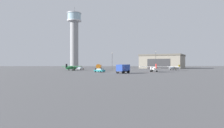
% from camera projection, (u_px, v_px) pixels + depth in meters
% --- Properties ---
extents(ground_plane, '(400.00, 400.00, 0.00)m').
position_uv_depth(ground_plane, '(109.00, 73.00, 69.42)').
color(ground_plane, '#545456').
extents(control_tower, '(10.08, 10.08, 42.95)m').
position_uv_depth(control_tower, '(74.00, 35.00, 141.94)').
color(control_tower, gray).
rests_on(control_tower, ground_plane).
extents(hangar, '(35.06, 33.66, 9.38)m').
position_uv_depth(hangar, '(163.00, 61.00, 138.37)').
color(hangar, gray).
rests_on(hangar, ground_plane).
extents(airplane_silver, '(6.95, 8.84, 2.63)m').
position_uv_depth(airplane_silver, '(174.00, 68.00, 96.17)').
color(airplane_silver, '#B7BABF').
rests_on(airplane_silver, ground_plane).
extents(airplane_white, '(10.47, 8.23, 3.09)m').
position_uv_depth(airplane_white, '(154.00, 68.00, 76.43)').
color(airplane_white, white).
rests_on(airplane_white, ground_plane).
extents(airplane_green, '(9.75, 7.83, 3.06)m').
position_uv_depth(airplane_green, '(71.00, 67.00, 92.92)').
color(airplane_green, '#287A42').
rests_on(airplane_green, ground_plane).
extents(truck_box_blue, '(5.12, 6.12, 2.88)m').
position_uv_depth(truck_box_blue, '(123.00, 68.00, 66.11)').
color(truck_box_blue, '#38383D').
rests_on(truck_box_blue, ground_plane).
extents(truck_fuel_tanker_orange, '(3.46, 6.38, 2.96)m').
position_uv_depth(truck_fuel_tanker_orange, '(99.00, 67.00, 99.98)').
color(truck_fuel_tanker_orange, '#38383D').
rests_on(truck_fuel_tanker_orange, ground_plane).
extents(car_teal, '(4.21, 4.06, 1.37)m').
position_uv_depth(car_teal, '(100.00, 70.00, 73.94)').
color(car_teal, teal).
rests_on(car_teal, ground_plane).
extents(car_silver, '(3.47, 4.88, 1.37)m').
position_uv_depth(car_silver, '(80.00, 68.00, 104.74)').
color(car_silver, '#B7BABF').
rests_on(car_silver, ground_plane).
extents(light_post_west, '(0.44, 0.44, 9.56)m').
position_uv_depth(light_post_west, '(112.00, 59.00, 117.15)').
color(light_post_west, '#38383D').
rests_on(light_post_west, ground_plane).
extents(light_post_north, '(0.44, 0.44, 10.26)m').
position_uv_depth(light_post_north, '(156.00, 59.00, 116.97)').
color(light_post_north, '#38383D').
rests_on(light_post_north, ground_plane).
extents(traffic_cone_near_left, '(0.36, 0.36, 0.66)m').
position_uv_depth(traffic_cone_near_left, '(119.00, 71.00, 74.22)').
color(traffic_cone_near_left, black).
rests_on(traffic_cone_near_left, ground_plane).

